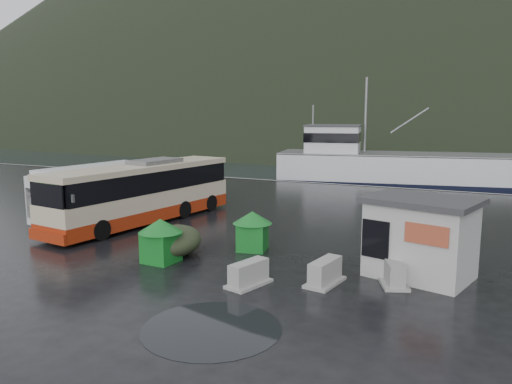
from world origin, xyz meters
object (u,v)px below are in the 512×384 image
at_px(jersey_barrier_b, 249,285).
at_px(ticket_kiosk, 419,277).
at_px(jersey_barrier_c, 393,284).
at_px(fishing_trawler, 396,174).
at_px(dome_tent, 175,254).
at_px(coach_bus, 144,222).
at_px(waste_bin_left, 161,262).
at_px(white_van, 98,219).
at_px(jersey_barrier_a, 325,284).
at_px(waste_bin_right, 252,250).

bearing_deg(jersey_barrier_b, ticket_kiosk, 32.89).
bearing_deg(jersey_barrier_c, fishing_trawler, 98.86).
distance_m(dome_tent, fishing_trawler, 29.80).
bearing_deg(coach_bus, jersey_barrier_c, -9.83).
relative_size(coach_bus, fishing_trawler, 0.45).
bearing_deg(fishing_trawler, waste_bin_left, -106.39).
distance_m(waste_bin_left, fishing_trawler, 30.81).
xyz_separation_m(waste_bin_left, jersey_barrier_c, (8.10, 1.10, 0.00)).
xyz_separation_m(white_van, fishing_trawler, (10.82, 25.78, 0.00)).
bearing_deg(ticket_kiosk, waste_bin_left, -150.84).
bearing_deg(dome_tent, jersey_barrier_a, -7.51).
relative_size(waste_bin_left, jersey_barrier_c, 1.04).
distance_m(white_van, jersey_barrier_c, 15.86).
distance_m(waste_bin_left, dome_tent, 1.02).
distance_m(coach_bus, jersey_barrier_a, 11.92).
relative_size(jersey_barrier_a, jersey_barrier_c, 1.02).
bearing_deg(jersey_barrier_a, jersey_barrier_b, -152.47).
xyz_separation_m(jersey_barrier_a, fishing_trawler, (-2.63, 30.41, 0.00)).
bearing_deg(jersey_barrier_a, coach_bus, 155.21).
bearing_deg(jersey_barrier_c, waste_bin_left, -172.24).
relative_size(ticket_kiosk, jersey_barrier_c, 2.20).
height_order(waste_bin_left, waste_bin_right, waste_bin_left).
distance_m(coach_bus, waste_bin_left, 7.01).
relative_size(waste_bin_left, fishing_trawler, 0.07).
xyz_separation_m(coach_bus, waste_bin_right, (7.06, -2.37, 0.00)).
height_order(jersey_barrier_b, fishing_trawler, fishing_trawler).
height_order(coach_bus, jersey_barrier_c, coach_bus).
xyz_separation_m(coach_bus, white_van, (-2.63, -0.38, 0.00)).
height_order(ticket_kiosk, jersey_barrier_b, ticket_kiosk).
xyz_separation_m(dome_tent, jersey_barrier_a, (6.20, -0.82, 0.00)).
distance_m(waste_bin_left, ticket_kiosk, 9.03).
bearing_deg(jersey_barrier_b, jersey_barrier_c, 26.15).
bearing_deg(waste_bin_right, coach_bus, 161.41).
xyz_separation_m(dome_tent, jersey_barrier_c, (8.17, 0.08, 0.00)).
height_order(white_van, jersey_barrier_c, white_van).
xyz_separation_m(coach_bus, jersey_barrier_b, (8.67, -6.12, 0.00)).
height_order(jersey_barrier_b, jersey_barrier_c, jersey_barrier_c).
bearing_deg(white_van, jersey_barrier_c, -7.46).
distance_m(ticket_kiosk, jersey_barrier_b, 5.70).
relative_size(dome_tent, jersey_barrier_c, 1.80).
bearing_deg(waste_bin_right, jersey_barrier_b, -66.70).
height_order(white_van, ticket_kiosk, white_van).
distance_m(ticket_kiosk, jersey_barrier_c, 1.26).
height_order(ticket_kiosk, jersey_barrier_a, ticket_kiosk).
height_order(jersey_barrier_a, fishing_trawler, fishing_trawler).
distance_m(waste_bin_right, jersey_barrier_a, 4.59).
height_order(waste_bin_left, ticket_kiosk, ticket_kiosk).
distance_m(waste_bin_right, jersey_barrier_b, 4.08).
bearing_deg(white_van, jersey_barrier_b, -20.84).
bearing_deg(jersey_barrier_b, waste_bin_left, 166.97).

